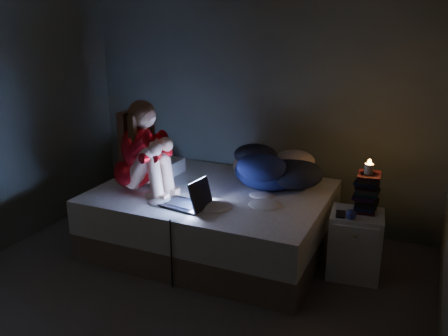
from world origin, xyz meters
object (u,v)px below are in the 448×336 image
Objects in this scene: bed at (213,218)px; laptop at (184,191)px; candle at (369,168)px; phone at (340,213)px; woman at (132,146)px; nightstand at (355,244)px.

bed is 5.34× the size of laptop.
candle is 0.57× the size of phone.
woman is 2.20× the size of laptop.
candle is (0.04, 0.08, 0.63)m from nightstand.
laptop is (0.59, -0.14, -0.28)m from woman.
woman is 1.82m from phone.
woman is at bearing -168.81° from candle.
phone is (1.17, 0.38, -0.13)m from laptop.
phone is (1.76, 0.23, -0.41)m from woman.
candle is (1.93, 0.38, -0.06)m from woman.
bed is 24.85× the size of candle.
bed is 1.17m from phone.
woman is 1.97m from candle.
laptop reaches higher than bed.
laptop is at bearing -167.42° from nightstand.
phone is (-0.17, -0.15, -0.35)m from candle.
nightstand is at bearing 26.65° from phone.
candle is at bearing 3.78° from bed.
nightstand is at bearing 0.38° from bed.
woman is (-0.62, -0.30, 0.68)m from bed.
woman reaches higher than nightstand.
bed is at bearing 30.07° from woman.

